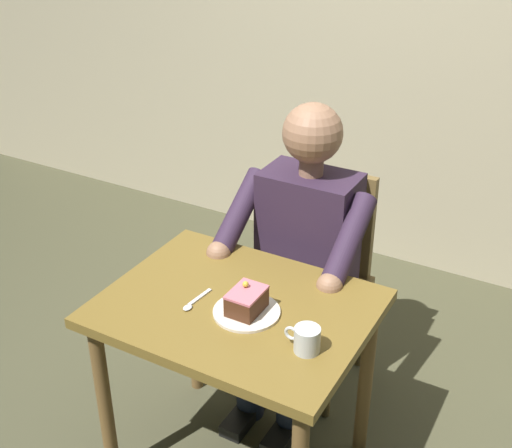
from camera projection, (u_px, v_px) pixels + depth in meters
The scene contains 7 objects.
dining_table at pixel (237, 330), 2.20m from camera, with size 0.86×0.66×0.72m.
chair at pixel (316, 269), 2.74m from camera, with size 0.42×0.42×0.90m.
seated_person at pixel (299, 257), 2.54m from camera, with size 0.53×0.58×1.23m.
dessert_plate at pixel (247, 312), 2.10m from camera, with size 0.21×0.21×0.01m, color silver.
cake_slice at pixel (247, 301), 2.08m from camera, with size 0.10×0.13×0.09m.
coffee_cup at pixel (306, 339), 1.92m from camera, with size 0.11×0.08×0.08m.
dessert_spoon at pixel (193, 303), 2.14m from camera, with size 0.03×0.14×0.01m.
Camera 1 is at (-0.92, 1.51, 1.96)m, focal length 46.74 mm.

